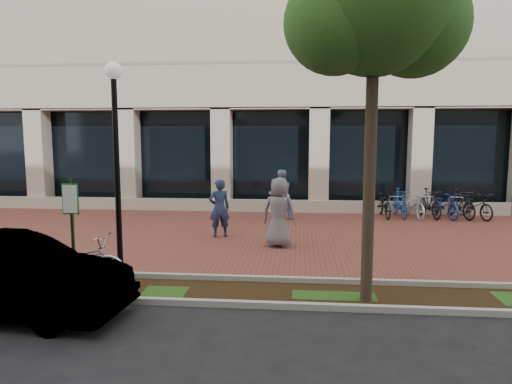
# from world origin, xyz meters

# --- Properties ---
(ground) EXTENTS (120.00, 120.00, 0.00)m
(ground) POSITION_xyz_m (0.00, 0.00, 0.00)
(ground) COLOR black
(ground) RESTS_ON ground
(brick_plaza) EXTENTS (40.00, 9.00, 0.01)m
(brick_plaza) POSITION_xyz_m (0.00, 0.00, 0.01)
(brick_plaza) COLOR brown
(brick_plaza) RESTS_ON ground
(planting_strip) EXTENTS (40.00, 1.50, 0.01)m
(planting_strip) POSITION_xyz_m (0.00, -5.25, 0.01)
(planting_strip) COLOR black
(planting_strip) RESTS_ON ground
(curb_plaza_side) EXTENTS (40.00, 0.12, 0.12)m
(curb_plaza_side) POSITION_xyz_m (0.00, -4.50, 0.06)
(curb_plaza_side) COLOR #A7A69E
(curb_plaza_side) RESTS_ON ground
(curb_street_side) EXTENTS (40.00, 0.12, 0.12)m
(curb_street_side) POSITION_xyz_m (0.00, -6.00, 0.06)
(curb_street_side) COLOR #A7A69E
(curb_street_side) RESTS_ON ground
(parking_sign) EXTENTS (0.34, 0.07, 2.24)m
(parking_sign) POSITION_xyz_m (-3.36, -5.25, 1.44)
(parking_sign) COLOR #163D1C
(parking_sign) RESTS_ON ground
(lamppost) EXTENTS (0.36, 0.36, 4.60)m
(lamppost) POSITION_xyz_m (-2.64, -4.60, 2.59)
(lamppost) COLOR black
(lamppost) RESTS_ON ground
(street_tree) EXTENTS (3.33, 2.77, 6.90)m
(street_tree) POSITION_xyz_m (2.51, -5.40, 5.32)
(street_tree) COLOR #433626
(street_tree) RESTS_ON ground
(locked_bicycle) EXTENTS (2.15, 0.88, 1.11)m
(locked_bicycle) POSITION_xyz_m (-3.30, -5.19, 0.55)
(locked_bicycle) COLOR #B7B7BB
(locked_bicycle) RESTS_ON ground
(pedestrian_left) EXTENTS (0.77, 0.65, 1.79)m
(pedestrian_left) POSITION_xyz_m (-1.22, -0.30, 0.90)
(pedestrian_left) COLOR navy
(pedestrian_left) RESTS_ON ground
(pedestrian_mid) EXTENTS (1.12, 1.02, 1.86)m
(pedestrian_mid) POSITION_xyz_m (0.53, 2.79, 0.93)
(pedestrian_mid) COLOR #8092C0
(pedestrian_mid) RESTS_ON ground
(pedestrian_right) EXTENTS (1.08, 0.83, 1.95)m
(pedestrian_right) POSITION_xyz_m (0.65, -1.37, 0.98)
(pedestrian_right) COLOR slate
(pedestrian_right) RESTS_ON ground
(bike_rack_cluster) EXTENTS (4.31, 2.02, 1.11)m
(bike_rack_cluster) POSITION_xyz_m (6.13, 3.71, 0.52)
(bike_rack_cluster) COLOR black
(bike_rack_cluster) RESTS_ON ground
(sedan_near_curb) EXTENTS (4.29, 1.81, 1.38)m
(sedan_near_curb) POSITION_xyz_m (-3.78, -6.74, 0.69)
(sedan_near_curb) COLOR #B8B7BC
(sedan_near_curb) RESTS_ON ground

